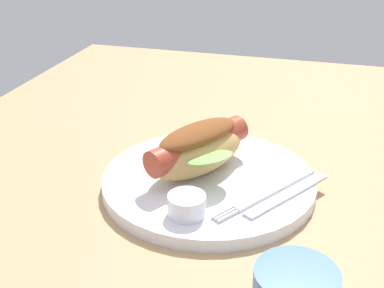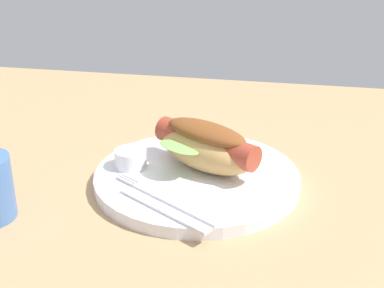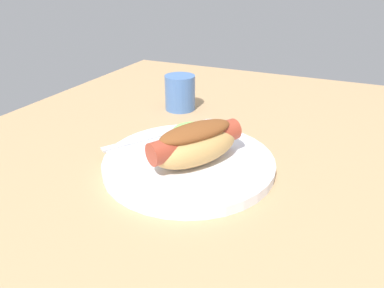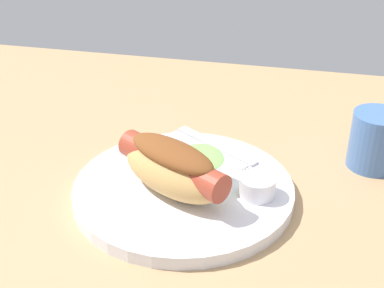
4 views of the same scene
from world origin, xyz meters
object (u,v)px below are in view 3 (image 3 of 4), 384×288
plate (189,162)px  drinking_cup (180,93)px  fork (152,142)px  sauce_ramekin (211,130)px  hot_dog (196,143)px  knife (141,140)px

plate → drinking_cup: bearing=-151.1°
fork → plate: bearing=-72.4°
sauce_ramekin → drinking_cup: size_ratio=0.56×
sauce_ramekin → fork: 10.54cm
plate → hot_dog: size_ratio=1.71×
hot_dog → sauce_ramekin: 10.08cm
fork → drinking_cup: (-20.51, -4.71, 2.00)cm
sauce_ramekin → knife: size_ratio=0.31×
sauce_ramekin → knife: sauce_ramekin is taller
knife → drinking_cup: drinking_cup is taller
plate → knife: knife is taller
drinking_cup → knife: bearing=7.0°
knife → fork: bearing=-55.2°
drinking_cup → plate: bearing=28.9°
fork → drinking_cup: 21.14cm
sauce_ramekin → fork: bearing=-49.9°
hot_dog → fork: bearing=102.3°
plate → knife: 10.25cm
hot_dog → knife: (-2.93, -11.55, -3.13)cm
sauce_ramekin → fork: (6.76, -8.03, -0.99)cm
sauce_ramekin → knife: bearing=-56.2°
sauce_ramekin → hot_dog: bearing=7.7°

